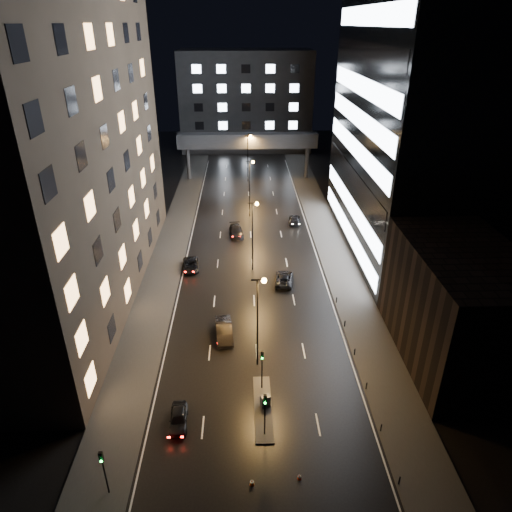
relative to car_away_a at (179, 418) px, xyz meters
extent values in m
plane|color=black|center=(7.10, 39.51, -0.64)|extent=(160.00, 160.00, 0.00)
cube|color=#383533|center=(-5.40, 34.51, -0.57)|extent=(5.00, 110.00, 0.15)
cube|color=#383533|center=(19.60, 34.51, -0.57)|extent=(5.00, 110.00, 0.15)
cube|color=#2D2319|center=(-15.40, 23.51, 19.36)|extent=(15.00, 48.00, 40.00)
cube|color=black|center=(27.10, 8.51, 5.36)|extent=(10.00, 18.00, 12.00)
cube|color=black|center=(32.10, 35.51, 21.86)|extent=(20.00, 36.00, 45.00)
cube|color=#333335|center=(7.10, 97.51, 11.86)|extent=(34.00, 14.00, 25.00)
cube|color=#333335|center=(7.10, 69.51, 7.86)|extent=(30.00, 3.00, 3.00)
cylinder|color=#333335|center=(-5.90, 69.51, 2.86)|extent=(0.80, 0.80, 7.00)
cylinder|color=#333335|center=(20.10, 69.51, 2.86)|extent=(0.80, 0.80, 7.00)
cube|color=#383533|center=(7.40, 1.51, -0.57)|extent=(1.60, 8.00, 0.15)
cylinder|color=black|center=(7.40, 4.01, 1.26)|extent=(0.12, 0.12, 3.50)
cube|color=black|center=(7.40, 4.01, 3.46)|extent=(0.28, 0.22, 0.90)
sphere|color=#0CFF33|center=(7.40, 3.87, 3.18)|extent=(0.18, 0.18, 0.18)
cylinder|color=black|center=(7.40, -1.49, 1.26)|extent=(0.12, 0.12, 3.50)
cube|color=black|center=(7.40, -1.49, 3.46)|extent=(0.28, 0.22, 0.90)
sphere|color=#0CFF33|center=(7.40, -1.63, 3.18)|extent=(0.18, 0.18, 0.18)
cylinder|color=black|center=(-4.40, -6.49, 1.11)|extent=(0.12, 0.12, 3.50)
cube|color=black|center=(-4.40, -6.49, 3.31)|extent=(0.28, 0.22, 0.90)
sphere|color=#0CFF33|center=(-4.40, -6.63, 3.03)|extent=(0.18, 0.18, 0.18)
cylinder|color=black|center=(17.30, -6.49, -0.19)|extent=(0.12, 0.12, 0.90)
cylinder|color=black|center=(17.30, -1.49, -0.19)|extent=(0.12, 0.12, 0.90)
cylinder|color=black|center=(17.30, 3.51, -0.19)|extent=(0.12, 0.12, 0.90)
cylinder|color=black|center=(17.30, 8.51, -0.19)|extent=(0.12, 0.12, 0.90)
cylinder|color=black|center=(17.30, 13.51, -0.19)|extent=(0.12, 0.12, 0.90)
cylinder|color=black|center=(17.30, 18.51, -0.19)|extent=(0.12, 0.12, 0.90)
cylinder|color=black|center=(7.10, 7.51, 4.36)|extent=(0.18, 0.18, 10.00)
cylinder|color=black|center=(7.10, 7.51, 9.36)|extent=(1.20, 0.12, 0.12)
sphere|color=#FF9E38|center=(7.70, 7.51, 9.26)|extent=(0.50, 0.50, 0.50)
cylinder|color=black|center=(7.10, 27.51, 4.36)|extent=(0.18, 0.18, 10.00)
cylinder|color=black|center=(7.10, 27.51, 9.36)|extent=(1.20, 0.12, 0.12)
sphere|color=#FF9E38|center=(7.70, 27.51, 9.26)|extent=(0.50, 0.50, 0.50)
cylinder|color=black|center=(7.10, 47.51, 4.36)|extent=(0.18, 0.18, 10.00)
cylinder|color=black|center=(7.10, 47.51, 9.36)|extent=(1.20, 0.12, 0.12)
sphere|color=#FF9E38|center=(7.70, 47.51, 9.26)|extent=(0.50, 0.50, 0.50)
cylinder|color=black|center=(7.10, 67.51, 4.36)|extent=(0.18, 0.18, 10.00)
cylinder|color=black|center=(7.10, 67.51, 9.36)|extent=(1.20, 0.12, 0.12)
sphere|color=#FF9E38|center=(7.70, 67.51, 9.26)|extent=(0.50, 0.50, 0.50)
imported|color=black|center=(0.00, 0.00, 0.00)|extent=(1.77, 3.86, 1.28)
imported|color=black|center=(3.56, 12.26, 0.19)|extent=(2.27, 5.18, 1.65)
imported|color=black|center=(-1.61, 27.98, 0.00)|extent=(2.63, 4.81, 1.28)
imported|color=black|center=(4.73, 39.26, 0.08)|extent=(2.61, 5.21, 1.45)
imported|color=black|center=(11.20, 23.74, 0.03)|extent=(2.86, 5.07, 1.34)
imported|color=black|center=(14.79, 44.07, 0.02)|extent=(2.40, 4.78, 1.33)
cube|color=#515154|center=(7.62, 1.72, 0.08)|extent=(0.95, 0.78, 1.15)
cone|color=#F7530D|center=(6.22, -6.10, -0.40)|extent=(0.47, 0.47, 0.49)
cone|color=#FF330D|center=(9.86, -5.73, -0.42)|extent=(0.42, 0.42, 0.44)
camera|label=1|loc=(5.81, -28.84, 30.56)|focal=32.00mm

